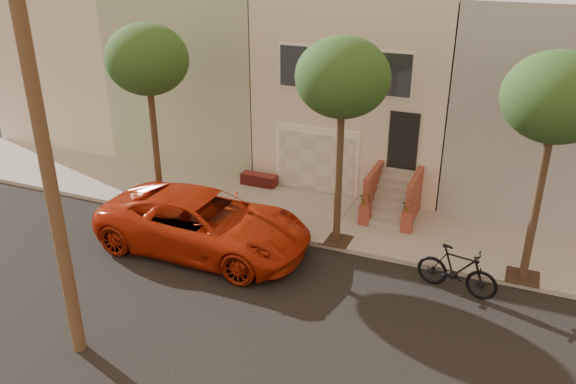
% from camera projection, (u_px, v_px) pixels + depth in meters
% --- Properties ---
extents(ground, '(90.00, 90.00, 0.00)m').
position_uv_depth(ground, '(253.00, 304.00, 15.38)').
color(ground, black).
rests_on(ground, ground).
extents(sidewalk, '(40.00, 3.70, 0.15)m').
position_uv_depth(sidewalk, '(322.00, 218.00, 19.85)').
color(sidewalk, gray).
rests_on(sidewalk, ground).
extents(house_row, '(33.10, 11.70, 7.00)m').
position_uv_depth(house_row, '(373.00, 78.00, 23.30)').
color(house_row, '#BAAE9F').
rests_on(house_row, sidewalk).
extents(tree_left, '(2.70, 2.57, 6.30)m').
position_uv_depth(tree_left, '(147.00, 61.00, 18.46)').
color(tree_left, '#2D2116').
rests_on(tree_left, sidewalk).
extents(tree_mid, '(2.70, 2.57, 6.30)m').
position_uv_depth(tree_mid, '(342.00, 79.00, 16.16)').
color(tree_mid, '#2D2116').
rests_on(tree_mid, sidewalk).
extents(tree_right, '(2.70, 2.57, 6.30)m').
position_uv_depth(tree_right, '(557.00, 99.00, 14.22)').
color(tree_right, '#2D2116').
rests_on(tree_right, sidewalk).
extents(pickup_truck, '(6.59, 3.07, 1.83)m').
position_uv_depth(pickup_truck, '(204.00, 223.00, 17.66)').
color(pickup_truck, '#AC240A').
rests_on(pickup_truck, ground).
extents(motorcycle, '(2.30, 1.02, 1.34)m').
position_uv_depth(motorcycle, '(457.00, 270.00, 15.66)').
color(motorcycle, black).
rests_on(motorcycle, ground).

